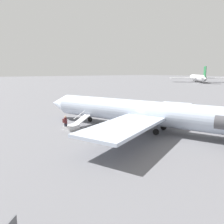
% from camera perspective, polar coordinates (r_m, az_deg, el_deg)
% --- Properties ---
extents(ground_plane, '(600.00, 600.00, 0.00)m').
position_cam_1_polar(ground_plane, '(25.93, 7.54, -4.55)').
color(ground_plane, slate).
extents(airplane_main, '(28.54, 22.19, 7.08)m').
position_cam_1_polar(airplane_main, '(25.09, 9.63, -0.15)').
color(airplane_main, silver).
rests_on(airplane_main, ground).
extents(airplane_far_left, '(34.96, 36.80, 9.59)m').
position_cam_1_polar(airplane_far_left, '(152.38, 21.49, 8.36)').
color(airplane_far_left, white).
rests_on(airplane_far_left, ground).
extents(boarding_stairs, '(2.42, 4.11, 1.74)m').
position_cam_1_polar(boarding_stairs, '(26.41, -9.96, -3.49)').
color(boarding_stairs, silver).
rests_on(boarding_stairs, ground).
extents(passenger, '(0.44, 0.57, 1.74)m').
position_cam_1_polar(passenger, '(25.55, -12.08, -2.60)').
color(passenger, '#23232D').
rests_on(passenger, ground).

